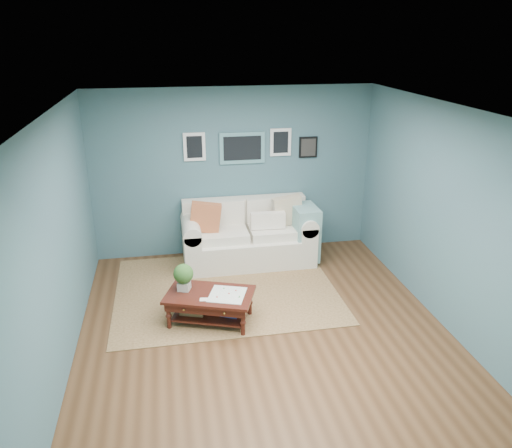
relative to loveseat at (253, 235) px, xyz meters
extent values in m
plane|color=brown|center=(-0.23, -2.03, -0.44)|extent=(5.00, 5.00, 0.00)
plane|color=white|center=(-0.23, -2.03, 2.26)|extent=(5.00, 5.00, 0.00)
cube|color=#466572|center=(-0.23, 0.47, 0.91)|extent=(4.50, 0.02, 2.70)
cube|color=#466572|center=(-0.23, -4.53, 0.91)|extent=(4.50, 0.02, 2.70)
cube|color=#466572|center=(-2.48, -2.03, 0.91)|extent=(0.02, 5.00, 2.70)
cube|color=#466572|center=(2.02, -2.03, 0.91)|extent=(0.02, 5.00, 2.70)
cube|color=#588E94|center=(-0.09, 0.45, 1.31)|extent=(0.72, 0.03, 0.50)
cube|color=black|center=(-0.09, 0.43, 1.31)|extent=(0.60, 0.01, 0.38)
cube|color=white|center=(-0.84, 0.45, 1.36)|extent=(0.34, 0.03, 0.44)
cube|color=white|center=(0.53, 0.45, 1.38)|extent=(0.34, 0.03, 0.44)
cube|color=black|center=(0.99, 0.45, 1.28)|extent=(0.30, 0.03, 0.34)
cube|color=brown|center=(-0.57, -0.92, -0.43)|extent=(3.10, 2.48, 0.01)
cube|color=white|center=(-0.09, -0.04, -0.21)|extent=(1.52, 0.94, 0.45)
cube|color=white|center=(-0.09, 0.33, 0.27)|extent=(1.99, 0.24, 0.51)
cube|color=white|center=(-0.98, -0.04, -0.11)|extent=(0.26, 0.94, 0.66)
cube|color=white|center=(0.80, -0.04, -0.11)|extent=(0.26, 0.94, 0.66)
cylinder|color=white|center=(-0.98, -0.04, 0.23)|extent=(0.28, 0.94, 0.28)
cylinder|color=white|center=(0.80, -0.04, 0.23)|extent=(0.28, 0.94, 0.28)
cube|color=white|center=(-0.50, -0.10, 0.08)|extent=(0.77, 0.60, 0.14)
cube|color=white|center=(0.31, -0.10, 0.08)|extent=(0.77, 0.60, 0.14)
cube|color=white|center=(-0.50, 0.20, 0.34)|extent=(0.77, 0.13, 0.39)
cube|color=white|center=(0.31, 0.20, 0.34)|extent=(0.77, 0.13, 0.39)
cube|color=#D24329|center=(-0.76, -0.09, 0.39)|extent=(0.52, 0.19, 0.51)
cube|color=beige|center=(0.55, -0.02, 0.39)|extent=(0.51, 0.19, 0.49)
cube|color=#EFE3CF|center=(0.21, -0.15, 0.29)|extent=(0.54, 0.13, 0.26)
cube|color=#75A69E|center=(0.80, -0.17, 0.05)|extent=(0.36, 0.59, 0.86)
cube|color=black|center=(-0.86, -1.71, -0.05)|extent=(1.23, 0.96, 0.04)
cube|color=black|center=(-0.86, -1.71, -0.12)|extent=(1.14, 0.87, 0.11)
cube|color=black|center=(-0.86, -1.71, -0.34)|extent=(1.02, 0.75, 0.02)
sphere|color=gold|center=(-1.20, -1.90, -0.12)|extent=(0.03, 0.03, 0.03)
sphere|color=gold|center=(-0.72, -2.07, -0.12)|extent=(0.03, 0.03, 0.03)
cylinder|color=black|center=(-1.39, -1.78, -0.25)|extent=(0.05, 0.05, 0.37)
cylinder|color=black|center=(-0.50, -2.10, -0.25)|extent=(0.05, 0.05, 0.37)
cylinder|color=black|center=(-1.22, -1.32, -0.25)|extent=(0.05, 0.05, 0.37)
cylinder|color=black|center=(-0.34, -1.64, -0.25)|extent=(0.05, 0.05, 0.37)
cube|color=beige|center=(-1.17, -1.55, 0.02)|extent=(0.18, 0.18, 0.11)
sphere|color=#274B1B|center=(-1.17, -1.55, 0.19)|extent=(0.25, 0.25, 0.25)
cube|color=white|center=(-0.65, -1.78, -0.03)|extent=(0.55, 0.55, 0.01)
cube|color=#956C46|center=(-1.07, -1.63, -0.24)|extent=(0.36, 0.31, 0.18)
cube|color=#264298|center=(-0.62, -1.78, -0.28)|extent=(0.26, 0.23, 0.10)
camera|label=1|loc=(-1.29, -7.23, 3.05)|focal=35.00mm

